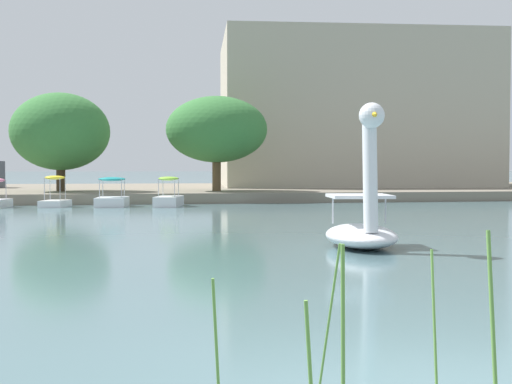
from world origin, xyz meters
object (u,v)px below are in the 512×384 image
(tree_broadleaf_behind_dock, at_px, (60,132))
(tree_sapling_by_fence, at_px, (216,130))
(pedal_boat_teal, at_px, (112,198))
(pedal_boat_yellow, at_px, (55,198))
(swan_boat, at_px, (362,221))
(pedal_boat_lime, at_px, (169,197))

(tree_broadleaf_behind_dock, relative_size, tree_sapling_by_fence, 1.07)
(pedal_boat_teal, relative_size, pedal_boat_yellow, 1.23)
(swan_boat, distance_m, tree_sapling_by_fence, 23.58)
(swan_boat, xyz_separation_m, tree_broadleaf_behind_dock, (-10.13, 24.10, 3.33))
(pedal_boat_lime, height_order, tree_broadleaf_behind_dock, tree_broadleaf_behind_dock)
(pedal_boat_lime, bearing_deg, pedal_boat_yellow, 175.45)
(tree_broadleaf_behind_dock, distance_m, tree_sapling_by_fence, 8.96)
(swan_boat, distance_m, pedal_boat_yellow, 20.92)
(swan_boat, relative_size, tree_sapling_by_fence, 0.49)
(swan_boat, xyz_separation_m, pedal_boat_yellow, (-9.72, 18.53, -0.20))
(tree_broadleaf_behind_dock, bearing_deg, tree_sapling_by_fence, -5.22)
(swan_boat, height_order, tree_sapling_by_fence, tree_sapling_by_fence)
(pedal_boat_teal, height_order, tree_sapling_by_fence, tree_sapling_by_fence)
(swan_boat, height_order, pedal_boat_lime, swan_boat)
(pedal_boat_lime, relative_size, pedal_boat_teal, 1.06)
(swan_boat, bearing_deg, pedal_boat_teal, 110.73)
(pedal_boat_yellow, bearing_deg, tree_broadleaf_behind_dock, 94.14)
(pedal_boat_lime, bearing_deg, tree_sapling_by_fence, 60.47)
(pedal_boat_teal, xyz_separation_m, tree_sapling_by_fence, (5.74, 4.93, 3.71))
(pedal_boat_lime, distance_m, tree_sapling_by_fence, 7.03)
(pedal_boat_lime, distance_m, pedal_boat_yellow, 5.59)
(pedal_boat_teal, distance_m, tree_broadleaf_behind_dock, 7.47)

